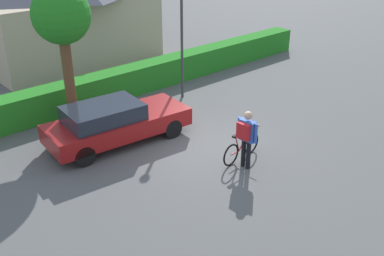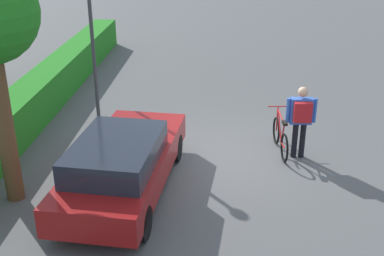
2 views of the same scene
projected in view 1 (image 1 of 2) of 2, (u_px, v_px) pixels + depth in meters
ground_plane at (207, 148)px, 14.04m from camera, size 60.00×60.00×0.00m
hedge_row at (110, 86)px, 17.42m from camera, size 21.06×0.90×1.06m
house_distant at (67, 9)px, 21.00m from camera, size 8.08×4.63×4.82m
parked_car_near at (114, 122)px, 14.05m from camera, size 4.60×2.11×1.35m
bicycle at (242, 148)px, 13.26m from camera, size 1.65×0.50×0.99m
person_rider at (246, 134)px, 12.53m from camera, size 0.36×0.69×1.73m
street_lamp at (182, 25)px, 16.60m from camera, size 0.28×0.28×4.40m
tree_kerbside at (62, 19)px, 14.07m from camera, size 1.84×1.84×4.62m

